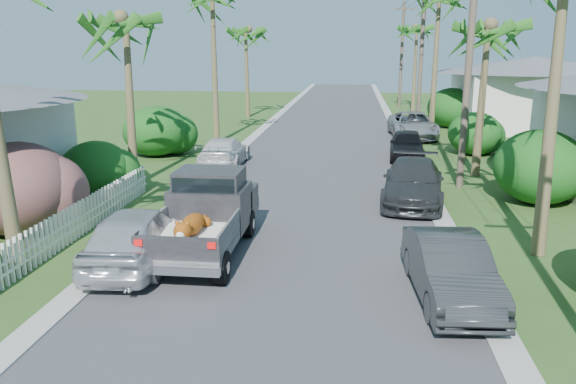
# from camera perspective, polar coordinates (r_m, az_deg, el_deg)

# --- Properties ---
(ground) EXTENTS (120.00, 120.00, 0.00)m
(ground) POSITION_cam_1_polar(r_m,az_deg,el_deg) (9.88, -3.22, -16.81)
(ground) COLOR #32501E
(ground) RESTS_ON ground
(road) EXTENTS (8.00, 100.00, 0.02)m
(road) POSITION_cam_1_polar(r_m,az_deg,el_deg) (33.74, 3.98, 5.66)
(road) COLOR #38383A
(road) RESTS_ON ground
(curb_left) EXTENTS (0.60, 100.00, 0.06)m
(curb_left) POSITION_cam_1_polar(r_m,az_deg,el_deg) (34.20, -3.27, 5.82)
(curb_left) COLOR #A5A39E
(curb_left) RESTS_ON ground
(curb_right) EXTENTS (0.60, 100.00, 0.06)m
(curb_right) POSITION_cam_1_polar(r_m,az_deg,el_deg) (33.82, 11.31, 5.47)
(curb_right) COLOR #A5A39E
(curb_right) RESTS_ON ground
(pickup_truck) EXTENTS (1.98, 5.12, 2.06)m
(pickup_truck) POSITION_cam_1_polar(r_m,az_deg,el_deg) (14.71, -8.14, -1.96)
(pickup_truck) COLOR black
(pickup_truck) RESTS_ON ground
(parked_car_rn) EXTENTS (1.70, 4.09, 1.32)m
(parked_car_rn) POSITION_cam_1_polar(r_m,az_deg,el_deg) (12.23, 16.15, -7.57)
(parked_car_rn) COLOR #292B2E
(parked_car_rn) RESTS_ON ground
(parked_car_rm) EXTENTS (2.53, 5.04, 1.40)m
(parked_car_rm) POSITION_cam_1_polar(r_m,az_deg,el_deg) (19.52, 12.59, 0.97)
(parked_car_rm) COLOR #292B2D
(parked_car_rm) RESTS_ON ground
(parked_car_rf) EXTENTS (1.85, 4.07, 1.35)m
(parked_car_rf) POSITION_cam_1_polar(r_m,az_deg,el_deg) (27.20, 12.00, 4.69)
(parked_car_rf) COLOR black
(parked_car_rf) RESTS_ON ground
(parked_car_rd) EXTENTS (2.72, 5.48, 1.49)m
(parked_car_rd) POSITION_cam_1_polar(r_m,az_deg,el_deg) (33.84, 12.55, 6.63)
(parked_car_rd) COLOR #9EA0A5
(parked_car_rd) RESTS_ON ground
(parked_car_ln) EXTENTS (2.02, 4.41, 1.47)m
(parked_car_ln) POSITION_cam_1_polar(r_m,az_deg,el_deg) (14.03, -15.12, -4.32)
(parked_car_ln) COLOR silver
(parked_car_ln) RESTS_ON ground
(parked_car_lf) EXTENTS (1.83, 4.37, 1.26)m
(parked_car_lf) POSITION_cam_1_polar(r_m,az_deg,el_deg) (25.21, -6.49, 4.06)
(parked_car_lf) COLOR silver
(parked_car_lf) RESTS_ON ground
(palm_l_b) EXTENTS (4.40, 4.40, 7.40)m
(palm_l_b) POSITION_cam_1_polar(r_m,az_deg,el_deg) (21.97, -16.31, 16.54)
(palm_l_b) COLOR olive
(palm_l_b) RESTS_ON ground
(palm_l_d) EXTENTS (4.40, 4.40, 7.70)m
(palm_l_d) POSITION_cam_1_polar(r_m,az_deg,el_deg) (43.09, -4.29, 16.12)
(palm_l_d) COLOR olive
(palm_l_d) RESTS_ON ground
(palm_r_b) EXTENTS (4.40, 4.40, 7.20)m
(palm_r_b) POSITION_cam_1_polar(r_m,az_deg,el_deg) (23.89, 19.66, 15.60)
(palm_r_b) COLOR olive
(palm_r_b) RESTS_ON ground
(palm_r_d) EXTENTS (4.40, 4.40, 8.00)m
(palm_r_d) POSITION_cam_1_polar(r_m,az_deg,el_deg) (48.61, 12.99, 15.95)
(palm_r_d) COLOR olive
(palm_r_d) RESTS_ON ground
(shrub_l_b) EXTENTS (3.00, 3.30, 2.60)m
(shrub_l_b) POSITION_cam_1_polar(r_m,az_deg,el_deg) (17.49, -25.73, 0.34)
(shrub_l_b) COLOR #A6175A
(shrub_l_b) RESTS_ON ground
(shrub_l_c) EXTENTS (2.40, 2.64, 2.00)m
(shrub_l_c) POSITION_cam_1_polar(r_m,az_deg,el_deg) (20.78, -18.94, 2.18)
(shrub_l_c) COLOR #154B17
(shrub_l_c) RESTS_ON ground
(shrub_l_d) EXTENTS (3.20, 3.52, 2.40)m
(shrub_l_d) POSITION_cam_1_polar(r_m,az_deg,el_deg) (28.25, -13.21, 6.05)
(shrub_l_d) COLOR #154B17
(shrub_l_d) RESTS_ON ground
(shrub_r_b) EXTENTS (3.00, 3.30, 2.50)m
(shrub_r_b) POSITION_cam_1_polar(r_m,az_deg,el_deg) (20.69, 24.21, 2.35)
(shrub_r_b) COLOR #154B17
(shrub_r_b) RESTS_ON ground
(shrub_r_c) EXTENTS (2.60, 2.86, 2.10)m
(shrub_r_c) POSITION_cam_1_polar(r_m,az_deg,el_deg) (29.23, 18.45, 5.66)
(shrub_r_c) COLOR #154B17
(shrub_r_c) RESTS_ON ground
(shrub_r_d) EXTENTS (3.20, 3.52, 2.60)m
(shrub_r_d) POSITION_cam_1_polar(r_m,az_deg,el_deg) (39.06, 16.30, 8.22)
(shrub_r_d) COLOR #154B17
(shrub_r_d) RESTS_ON ground
(picket_fence) EXTENTS (0.10, 11.00, 1.00)m
(picket_fence) POSITION_cam_1_polar(r_m,az_deg,el_deg) (16.38, -21.00, -2.95)
(picket_fence) COLOR white
(picket_fence) RESTS_ON ground
(house_right_far) EXTENTS (9.00, 8.00, 4.60)m
(house_right_far) POSITION_cam_1_polar(r_m,az_deg,el_deg) (40.12, 23.52, 8.94)
(house_right_far) COLOR silver
(house_right_far) RESTS_ON ground
(utility_pole_b) EXTENTS (1.60, 0.26, 9.00)m
(utility_pole_b) POSITION_cam_1_polar(r_m,az_deg,el_deg) (21.72, 17.90, 12.36)
(utility_pole_b) COLOR brown
(utility_pole_b) RESTS_ON ground
(utility_pole_c) EXTENTS (1.60, 0.26, 9.00)m
(utility_pole_c) POSITION_cam_1_polar(r_m,az_deg,el_deg) (36.56, 13.38, 13.21)
(utility_pole_c) COLOR brown
(utility_pole_c) RESTS_ON ground
(utility_pole_d) EXTENTS (1.60, 0.26, 9.00)m
(utility_pole_d) POSITION_cam_1_polar(r_m,az_deg,el_deg) (51.49, 11.47, 13.54)
(utility_pole_d) COLOR brown
(utility_pole_d) RESTS_ON ground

